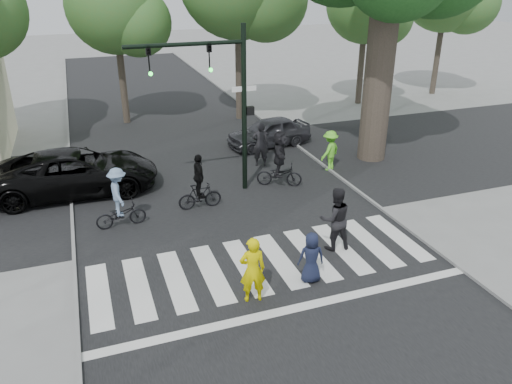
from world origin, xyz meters
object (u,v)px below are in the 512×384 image
traffic_signal (221,88)px  cyclist_right (280,162)px  pedestrian_child (311,258)px  cyclist_mid (199,187)px  car_suv (76,172)px  pedestrian_woman (252,270)px  car_grey (269,132)px  pedestrian_adult (335,219)px  cyclist_left (119,202)px

traffic_signal → cyclist_right: traffic_signal is taller
pedestrian_child → cyclist_mid: (-1.70, 5.32, 0.10)m
pedestrian_child → cyclist_right: size_ratio=0.65×
pedestrian_child → cyclist_right: (1.63, 6.22, 0.26)m
cyclist_mid → car_suv: 4.88m
pedestrian_woman → car_grey: bearing=-105.2°
pedestrian_adult → cyclist_left: (-5.80, 3.54, -0.10)m
traffic_signal → pedestrian_adult: 6.19m
pedestrian_child → pedestrian_adult: (1.39, 1.32, 0.26)m
traffic_signal → pedestrian_woman: size_ratio=3.37×
cyclist_right → car_grey: cyclist_right is taller
traffic_signal → cyclist_right: 3.65m
pedestrian_child → cyclist_mid: 5.58m
pedestrian_woman → cyclist_left: cyclist_left is taller
car_grey → cyclist_left: bearing=-58.8°
pedestrian_woman → car_grey: size_ratio=0.45×
cyclist_left → car_suv: cyclist_left is taller
pedestrian_child → cyclist_left: bearing=-35.6°
cyclist_right → car_grey: 4.74m
pedestrian_adult → car_suv: 9.83m
cyclist_left → traffic_signal: bearing=21.8°
pedestrian_child → cyclist_left: size_ratio=0.71×
cyclist_left → car_grey: bearing=38.7°
car_suv → car_grey: size_ratio=1.49×
cyclist_left → cyclist_mid: size_ratio=1.02×
pedestrian_child → car_grey: (2.96, 10.77, -0.04)m
cyclist_left → cyclist_right: size_ratio=0.92×
pedestrian_adult → car_grey: 9.58m
traffic_signal → car_suv: (-5.12, 1.75, -3.08)m
car_suv → traffic_signal: bearing=-107.5°
cyclist_left → cyclist_right: bearing=12.6°
cyclist_mid → traffic_signal: bearing=43.4°
pedestrian_woman → pedestrian_child: 1.77m
pedestrian_woman → car_grey: (4.69, 11.05, -0.22)m
pedestrian_woman → car_suv: (-3.92, 8.46, -0.07)m
traffic_signal → pedestrian_woman: bearing=-100.2°
pedestrian_woman → pedestrian_adult: size_ratio=0.91×
pedestrian_adult → car_grey: pedestrian_adult is taller
traffic_signal → pedestrian_adult: size_ratio=3.08×
cyclist_mid → pedestrian_woman: bearing=-90.4°
traffic_signal → cyclist_left: bearing=-158.2°
car_grey → traffic_signal: bearing=-46.2°
car_suv → cyclist_right: bearing=-103.6°
pedestrian_woman → pedestrian_child: size_ratio=1.25×
pedestrian_woman → car_grey: 12.01m
cyclist_right → car_suv: cyclist_right is taller
pedestrian_adult → cyclist_left: 6.80m
pedestrian_woman → cyclist_right: cyclist_right is taller
pedestrian_adult → cyclist_right: size_ratio=0.89×
traffic_signal → pedestrian_child: (0.53, -6.42, -3.19)m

